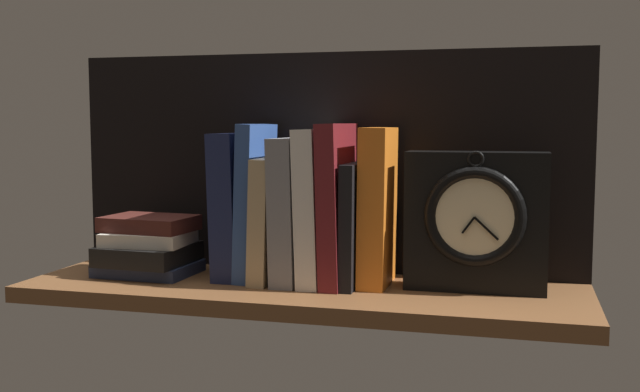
# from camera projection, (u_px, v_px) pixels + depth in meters

# --- Properties ---
(ground_plane) EXTENTS (0.88, 0.26, 0.03)m
(ground_plane) POSITION_uv_depth(u_px,v_px,m) (301.00, 293.00, 1.17)
(ground_plane) COLOR brown
(back_panel) EXTENTS (0.88, 0.01, 0.37)m
(back_panel) POSITION_uv_depth(u_px,v_px,m) (322.00, 163.00, 1.28)
(back_panel) COLOR black
(back_panel) RESTS_ON ground_plane
(book_navy_bierce) EXTENTS (0.05, 0.13, 0.24)m
(book_navy_bierce) POSITION_uv_depth(u_px,v_px,m) (235.00, 205.00, 1.23)
(book_navy_bierce) COLOR #192147
(book_navy_bierce) RESTS_ON ground_plane
(book_blue_modern) EXTENTS (0.03, 0.13, 0.25)m
(book_blue_modern) POSITION_uv_depth(u_px,v_px,m) (255.00, 202.00, 1.22)
(book_blue_modern) COLOR #2D4C8E
(book_blue_modern) RESTS_ON ground_plane
(book_tan_shortstories) EXTENTS (0.04, 0.16, 0.20)m
(book_tan_shortstories) POSITION_uv_depth(u_px,v_px,m) (273.00, 219.00, 1.21)
(book_tan_shortstories) COLOR tan
(book_tan_shortstories) RESTS_ON ground_plane
(book_gray_chess) EXTENTS (0.04, 0.16, 0.23)m
(book_gray_chess) POSITION_uv_depth(u_px,v_px,m) (294.00, 209.00, 1.20)
(book_gray_chess) COLOR gray
(book_gray_chess) RESTS_ON ground_plane
(book_white_catcher) EXTENTS (0.04, 0.16, 0.24)m
(book_white_catcher) POSITION_uv_depth(u_px,v_px,m) (317.00, 206.00, 1.19)
(book_white_catcher) COLOR silver
(book_white_catcher) RESTS_ON ground_plane
(book_maroon_dawkins) EXTENTS (0.04, 0.17, 0.25)m
(book_maroon_dawkins) POSITION_uv_depth(u_px,v_px,m) (339.00, 204.00, 1.18)
(book_maroon_dawkins) COLOR maroon
(book_maroon_dawkins) RESTS_ON ground_plane
(book_black_skeptic) EXTENTS (0.02, 0.16, 0.19)m
(book_black_skeptic) POSITION_uv_depth(u_px,v_px,m) (356.00, 223.00, 1.18)
(book_black_skeptic) COLOR black
(book_black_skeptic) RESTS_ON ground_plane
(book_orange_pandolfini) EXTENTS (0.04, 0.12, 0.25)m
(book_orange_pandolfini) POSITION_uv_depth(u_px,v_px,m) (378.00, 207.00, 1.17)
(book_orange_pandolfini) COLOR orange
(book_orange_pandolfini) RESTS_ON ground_plane
(framed_clock) EXTENTS (0.21, 0.08, 0.21)m
(framed_clock) POSITION_uv_depth(u_px,v_px,m) (476.00, 221.00, 1.12)
(framed_clock) COLOR black
(framed_clock) RESTS_ON ground_plane
(book_stack_side) EXTENTS (0.16, 0.14, 0.10)m
(book_stack_side) POSITION_uv_depth(u_px,v_px,m) (149.00, 247.00, 1.25)
(book_stack_side) COLOR #232D4C
(book_stack_side) RESTS_ON ground_plane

